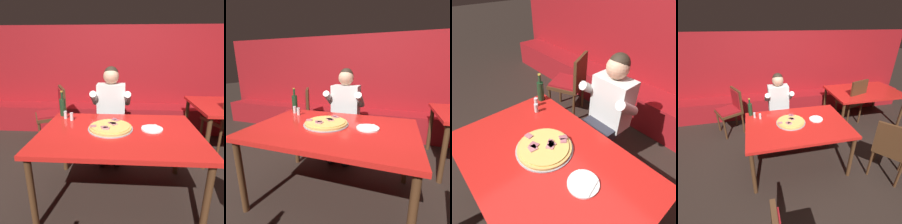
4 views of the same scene
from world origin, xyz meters
TOP-DOWN VIEW (x-y plane):
  - ground_plane at (0.00, 0.00)m, footprint 24.00×24.00m
  - booth_bench at (0.00, 1.86)m, footprint 6.46×0.48m
  - main_dining_table at (0.00, 0.00)m, footprint 1.51×1.02m
  - pizza at (-0.09, 0.05)m, footprint 0.44×0.44m
  - plate_white_paper at (0.32, 0.06)m, footprint 0.21×0.21m
  - beer_bottle at (-0.67, 0.42)m, footprint 0.07×0.07m
  - shaker_black_pepper at (-0.61, 0.32)m, footprint 0.04×0.04m
  - shaker_parmesan at (-0.53, 0.27)m, footprint 0.04×0.04m
  - diner_seated_blue_shirt at (-0.14, 0.82)m, footprint 0.53×0.53m
  - dining_chair_far_left at (-1.05, 1.20)m, footprint 0.59×0.59m

SIDE VIEW (x-z plane):
  - ground_plane at x=0.00m, z-range 0.00..0.00m
  - booth_bench at x=0.00m, z-range 0.00..0.46m
  - dining_chair_far_left at x=-1.05m, z-range 0.09..1.01m
  - main_dining_table at x=0.00m, z-range 0.31..1.05m
  - diner_seated_blue_shirt at x=-0.14m, z-range 0.07..1.34m
  - plate_white_paper at x=0.32m, z-range 0.75..0.77m
  - pizza at x=-0.09m, z-range 0.74..0.79m
  - shaker_black_pepper at x=-0.61m, z-range 0.74..0.83m
  - shaker_parmesan at x=-0.53m, z-range 0.74..0.83m
  - beer_bottle at x=-0.67m, z-range 0.71..1.00m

